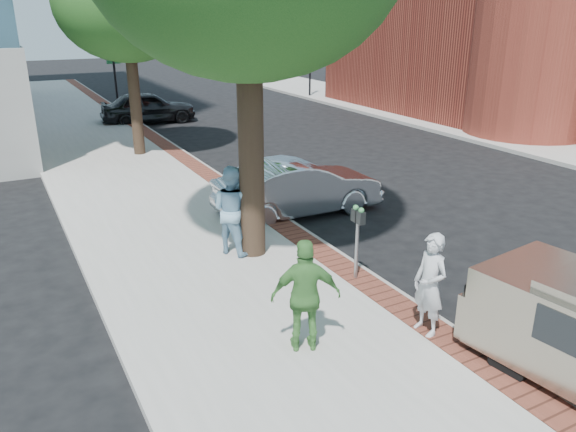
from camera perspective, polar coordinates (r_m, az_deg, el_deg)
ground at (r=10.94m, az=3.59°, el=-7.37°), size 120.00×120.00×0.00m
sidewalk at (r=17.36m, az=-14.75°, el=2.80°), size 5.00×60.00×0.15m
brick_strip at (r=17.93m, az=-7.95°, el=4.10°), size 0.60×60.00×0.01m
curb at (r=18.07m, az=-6.90°, el=4.01°), size 0.10×60.00×0.15m
sidewalk_far at (r=25.97m, az=22.13°, el=7.62°), size 5.00×60.00×0.15m
signal_near at (r=30.95m, az=-17.24°, el=14.08°), size 0.70×0.15×3.80m
signal_far at (r=35.12m, az=2.26°, el=15.54°), size 0.70×0.15×3.80m
tree_far at (r=20.76m, az=-16.14°, el=20.09°), size 4.80×4.80×7.14m
parking_meter at (r=10.67m, az=7.09°, el=-1.14°), size 0.12×0.32×1.47m
person_gray at (r=9.15m, az=14.23°, el=-6.77°), size 0.43×0.63×1.70m
person_officer at (r=11.87m, az=-5.68°, el=0.64°), size 1.08×1.16×1.91m
person_green at (r=8.45m, az=1.82°, el=-8.13°), size 1.14×0.81×1.79m
sedan_silver at (r=14.60m, az=1.10°, el=2.90°), size 4.40×1.59×1.44m
bg_car at (r=27.93m, az=-14.01°, el=10.68°), size 4.51×2.12×1.49m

